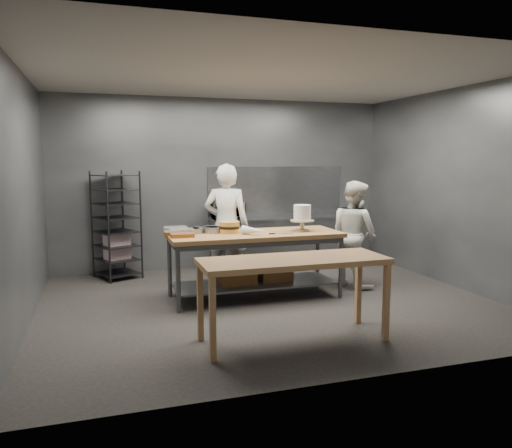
% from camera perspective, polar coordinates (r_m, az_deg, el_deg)
% --- Properties ---
extents(ground, '(6.00, 6.00, 0.00)m').
position_cam_1_polar(ground, '(6.89, 1.52, -8.93)').
color(ground, black).
rests_on(ground, ground).
extents(back_wall, '(6.00, 0.04, 3.00)m').
position_cam_1_polar(back_wall, '(9.01, -3.70, 4.64)').
color(back_wall, '#4C4F54').
rests_on(back_wall, ground).
extents(work_table, '(2.40, 0.90, 0.92)m').
position_cam_1_polar(work_table, '(7.01, -0.23, -3.81)').
color(work_table, '#9C6C3E').
rests_on(work_table, ground).
extents(near_counter, '(2.00, 0.70, 0.90)m').
position_cam_1_polar(near_counter, '(5.31, 4.32, -4.84)').
color(near_counter, brown).
rests_on(near_counter, ground).
extents(back_counter, '(2.60, 0.60, 0.90)m').
position_cam_1_polar(back_counter, '(9.12, 2.96, -1.95)').
color(back_counter, slate).
rests_on(back_counter, ground).
extents(splashback_panel, '(2.60, 0.02, 0.90)m').
position_cam_1_polar(splashback_panel, '(9.30, 2.35, 3.80)').
color(splashback_panel, slate).
rests_on(splashback_panel, back_counter).
extents(speed_rack, '(0.81, 0.84, 1.75)m').
position_cam_1_polar(speed_rack, '(8.41, -15.67, -0.24)').
color(speed_rack, black).
rests_on(speed_rack, ground).
extents(chef_behind, '(0.80, 0.68, 1.87)m').
position_cam_1_polar(chef_behind, '(7.60, -3.40, -0.16)').
color(chef_behind, white).
rests_on(chef_behind, ground).
extents(chef_right, '(0.79, 0.91, 1.61)m').
position_cam_1_polar(chef_right, '(7.76, 11.15, -1.10)').
color(chef_right, silver).
rests_on(chef_right, ground).
extents(microwave, '(0.54, 0.37, 0.30)m').
position_cam_1_polar(microwave, '(8.74, -3.16, 1.59)').
color(microwave, black).
rests_on(microwave, back_counter).
extents(frosted_cake_stand, '(0.34, 0.34, 0.37)m').
position_cam_1_polar(frosted_cake_stand, '(7.12, 5.31, 1.06)').
color(frosted_cake_stand, '#B0A88D').
rests_on(frosted_cake_stand, work_table).
extents(layer_cake, '(0.28, 0.28, 0.16)m').
position_cam_1_polar(layer_cake, '(6.93, -3.06, -0.37)').
color(layer_cake, gold).
rests_on(layer_cake, work_table).
extents(cake_pans, '(0.62, 0.36, 0.07)m').
position_cam_1_polar(cake_pans, '(6.98, -6.20, -0.70)').
color(cake_pans, gray).
rests_on(cake_pans, work_table).
extents(piping_bag, '(0.34, 0.37, 0.12)m').
position_cam_1_polar(piping_bag, '(6.73, -0.14, -0.76)').
color(piping_bag, white).
rests_on(piping_bag, work_table).
extents(offset_spatula, '(0.36, 0.02, 0.02)m').
position_cam_1_polar(offset_spatula, '(6.84, 2.52, -1.11)').
color(offset_spatula, slate).
rests_on(offset_spatula, work_table).
extents(pastry_clamshells, '(0.36, 0.43, 0.11)m').
position_cam_1_polar(pastry_clamshells, '(6.73, -8.82, -0.88)').
color(pastry_clamshells, '#A85321').
rests_on(pastry_clamshells, work_table).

